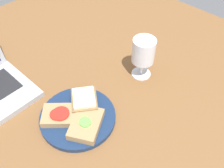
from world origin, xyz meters
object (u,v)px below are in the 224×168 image
sandwich_with_tomato (61,115)px  sandwich_with_cucumber (86,124)px  wine_glass (143,52)px  sandwich_with_cheese (84,101)px  plate (78,117)px

sandwich_with_tomato → sandwich_with_cucumber: (2.97, -7.60, -0.05)cm
sandwich_with_cucumber → wine_glass: bearing=5.7°
sandwich_with_cucumber → wine_glass: wine_glass is taller
sandwich_with_tomato → sandwich_with_cucumber: same height
sandwich_with_cheese → wine_glass: wine_glass is taller
sandwich_with_cheese → wine_glass: bearing=-8.5°
sandwich_with_cucumber → sandwich_with_tomato: bearing=111.3°
sandwich_with_tomato → wine_glass: size_ratio=0.87×
plate → wine_glass: size_ratio=1.54×
sandwich_with_cheese → wine_glass: 24.52cm
plate → sandwich_with_tomato: 5.16cm
plate → sandwich_with_tomato: sandwich_with_tomato is taller
sandwich_with_cheese → sandwich_with_cucumber: (-5.16, -6.34, -0.43)cm
sandwich_with_cheese → sandwich_with_tomato: 8.23cm
sandwich_with_cucumber → wine_glass: size_ratio=0.93×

